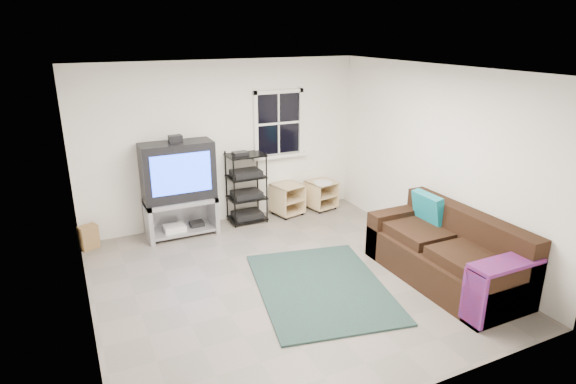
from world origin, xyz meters
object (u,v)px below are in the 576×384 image
tv_unit (178,181)px  av_rack (247,192)px  sofa (447,255)px  side_table_right (320,193)px  side_table_left (286,198)px

tv_unit → av_rack: tv_unit is taller
av_rack → sofa: size_ratio=0.56×
sofa → side_table_right: bearing=93.6°
side_table_right → sofa: sofa is taller
av_rack → tv_unit: bearing=-177.3°
av_rack → side_table_left: size_ratio=2.17×
side_table_left → sofa: 3.07m
sofa → side_table_left: bearing=106.0°
side_table_left → side_table_right: 0.66m
tv_unit → side_table_right: 2.56m
av_rack → side_table_left: (0.73, 0.02, -0.23)m
tv_unit → side_table_left: 1.92m
tv_unit → sofa: 3.96m
av_rack → side_table_left: 0.76m
tv_unit → av_rack: 1.16m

